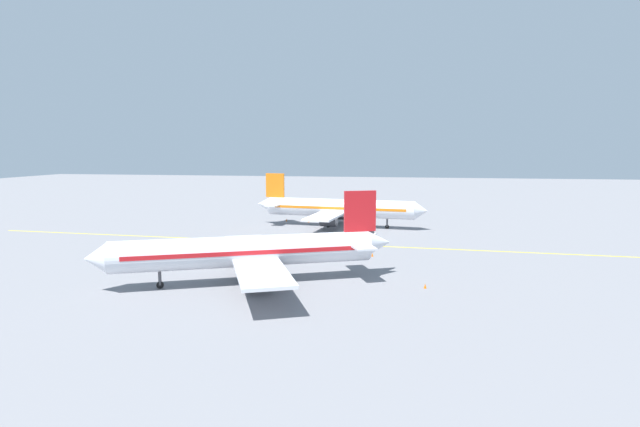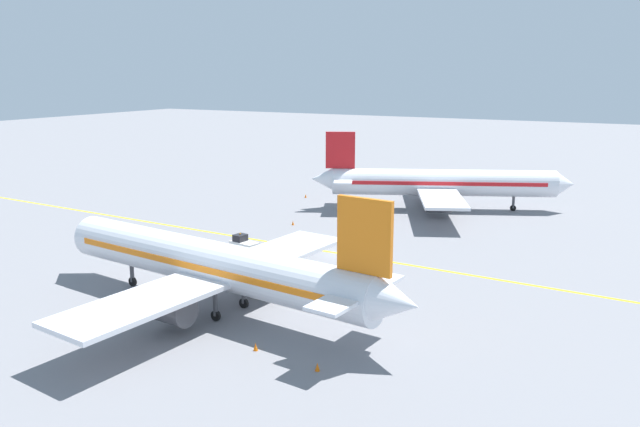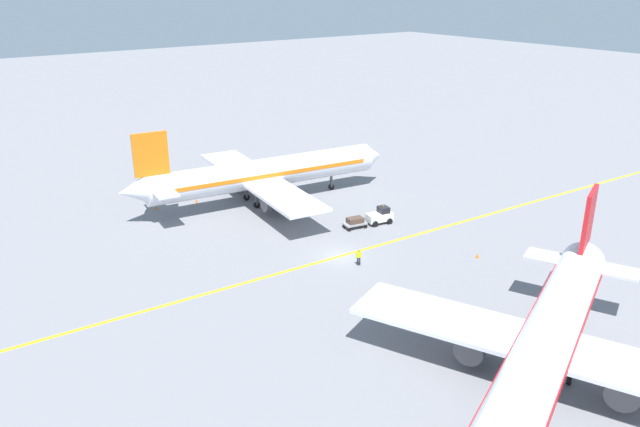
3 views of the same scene
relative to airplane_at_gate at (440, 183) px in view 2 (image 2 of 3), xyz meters
name	(u,v)px [view 2 (image 2 of 3)]	position (x,y,z in m)	size (l,w,h in m)	color
ground_plane	(343,254)	(25.55, -2.12, -3.71)	(400.00, 400.00, 0.00)	slate
apron_yellow_centreline	(343,254)	(25.55, -2.12, -3.71)	(0.40, 120.00, 0.01)	yellow
airplane_at_gate	(440,183)	(0.00, 0.00, 0.00)	(27.72, 33.70, 10.60)	silver
airplane_adjacent_stand	(214,265)	(44.32, -4.19, 0.00)	(28.41, 35.54, 10.60)	silver
baggage_tug_white	(244,245)	(30.12, -11.42, -2.81)	(2.16, 3.21, 2.11)	white
baggage_cart_trailing	(267,252)	(30.66, -8.17, -2.95)	(1.81, 2.80, 1.24)	gray
ground_crew_worker	(353,239)	(22.79, -2.29, -2.80)	(0.37, 0.52, 1.68)	#23232D
traffic_cone_near_nose	(317,367)	(49.66, 7.87, -3.43)	(0.32, 0.32, 0.55)	orange
traffic_cone_mid_apron	(293,223)	(17.05, -13.17, -3.43)	(0.32, 0.32, 0.55)	orange
traffic_cone_by_wingtip	(306,196)	(1.25, -20.27, -3.43)	(0.32, 0.32, 0.55)	orange
traffic_cone_far_edge	(256,347)	(49.03, 2.77, -3.43)	(0.32, 0.32, 0.55)	orange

